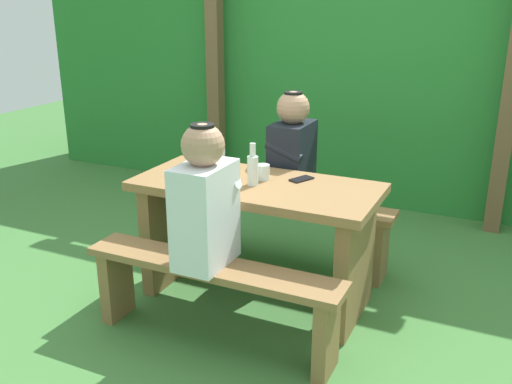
{
  "coord_description": "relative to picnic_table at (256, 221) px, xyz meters",
  "views": [
    {
      "loc": [
        1.32,
        -2.8,
        1.75
      ],
      "look_at": [
        0.0,
        0.0,
        0.68
      ],
      "focal_mm": 40.14,
      "sensor_mm": 36.0,
      "label": 1
    }
  ],
  "objects": [
    {
      "name": "ground_plane",
      "position": [
        0.0,
        0.0,
        -0.5
      ],
      "size": [
        12.0,
        12.0,
        0.0
      ],
      "primitive_type": "plane",
      "color": "#42793A"
    },
    {
      "name": "bottle_right",
      "position": [
        -0.25,
        0.02,
        0.33
      ],
      "size": [
        0.06,
        0.06,
        0.22
      ],
      "color": "silver",
      "rests_on": "picnic_table"
    },
    {
      "name": "pergola_post_left",
      "position": [
        -1.22,
        1.74,
        0.56
      ],
      "size": [
        0.12,
        0.12,
        2.11
      ],
      "primitive_type": "cube",
      "color": "brown",
      "rests_on": "ground_plane"
    },
    {
      "name": "person_white_shirt",
      "position": [
        -0.03,
        -0.53,
        0.29
      ],
      "size": [
        0.25,
        0.35,
        0.72
      ],
      "color": "silver",
      "rests_on": "bench_near"
    },
    {
      "name": "hedge_backdrop",
      "position": [
        0.0,
        2.36,
        0.6
      ],
      "size": [
        6.4,
        0.94,
        2.19
      ],
      "primitive_type": "cube",
      "color": "#297C30",
      "rests_on": "ground_plane"
    },
    {
      "name": "bench_far",
      "position": [
        0.0,
        0.53,
        -0.17
      ],
      "size": [
        1.4,
        0.24,
        0.46
      ],
      "color": "olive",
      "rests_on": "ground_plane"
    },
    {
      "name": "cell_phone",
      "position": [
        0.22,
        0.16,
        0.24
      ],
      "size": [
        0.12,
        0.16,
        0.01
      ],
      "primitive_type": "cube",
      "rotation": [
        0.0,
        0.0,
        -0.44
      ],
      "color": "black",
      "rests_on": "picnic_table"
    },
    {
      "name": "person_black_coat",
      "position": [
        0.01,
        0.53,
        0.29
      ],
      "size": [
        0.25,
        0.35,
        0.72
      ],
      "color": "black",
      "rests_on": "bench_far"
    },
    {
      "name": "pergola_post_right",
      "position": [
        1.22,
        1.74,
        0.56
      ],
      "size": [
        0.12,
        0.12,
        2.11
      ],
      "primitive_type": "cube",
      "color": "brown",
      "rests_on": "ground_plane"
    },
    {
      "name": "bench_near",
      "position": [
        0.0,
        -0.53,
        -0.17
      ],
      "size": [
        1.4,
        0.24,
        0.46
      ],
      "color": "olive",
      "rests_on": "ground_plane"
    },
    {
      "name": "drinking_glass",
      "position": [
        0.01,
        0.07,
        0.28
      ],
      "size": [
        0.08,
        0.08,
        0.09
      ],
      "primitive_type": "cylinder",
      "color": "silver",
      "rests_on": "picnic_table"
    },
    {
      "name": "picnic_table",
      "position": [
        0.0,
        0.0,
        0.0
      ],
      "size": [
        1.4,
        0.64,
        0.73
      ],
      "color": "olive",
      "rests_on": "ground_plane"
    },
    {
      "name": "bottle_left",
      "position": [
        -0.0,
        -0.04,
        0.33
      ],
      "size": [
        0.06,
        0.06,
        0.24
      ],
      "color": "silver",
      "rests_on": "picnic_table"
    }
  ]
}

